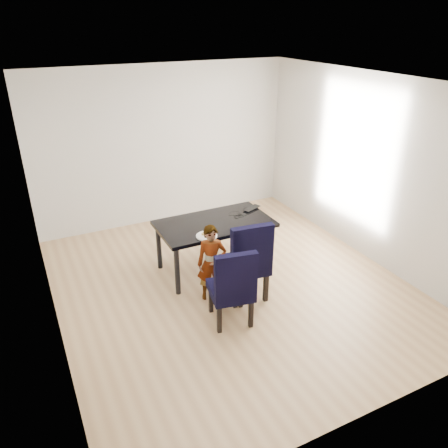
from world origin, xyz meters
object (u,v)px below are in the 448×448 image
laptop (250,208)px  child (212,263)px  dining_table (215,246)px  chair_right (245,258)px  plate (207,236)px  chair_left (231,284)px

laptop → child: bearing=18.3°
dining_table → chair_right: chair_right is taller
plate → chair_right: bearing=-51.7°
plate → dining_table: bearing=51.3°
child → plate: child is taller
chair_left → plate: 0.85m
chair_right → plate: (-0.34, 0.43, 0.20)m
chair_left → child: 0.51m
child → plate: (0.07, 0.30, 0.24)m
chair_left → chair_right: (0.40, 0.38, 0.05)m
chair_right → laptop: chair_right is taller
chair_right → laptop: (0.62, 0.98, 0.20)m
laptop → chair_left: bearing=31.8°
dining_table → laptop: size_ratio=5.35×
dining_table → laptop: bearing=16.8°
chair_right → plate: bearing=135.7°
chair_left → chair_right: chair_right is taller
chair_left → chair_right: 0.56m
chair_left → plate: (0.06, 0.81, 0.25)m
chair_right → child: (-0.41, 0.13, -0.04)m
chair_left → plate: size_ratio=3.63×
laptop → dining_table: bearing=-4.6°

